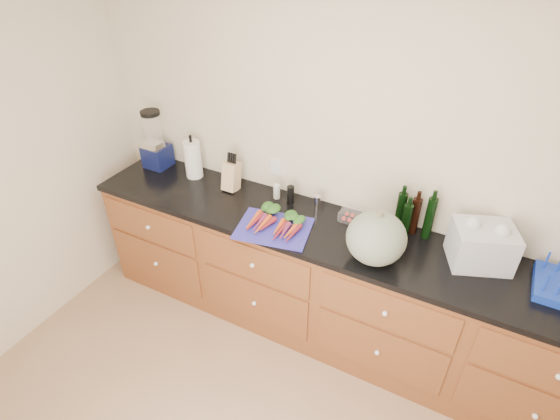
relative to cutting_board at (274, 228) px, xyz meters
The scene contains 15 objects.
wall_back 0.71m from the cutting_board, 52.42° to the left, with size 4.10×0.05×2.60m, color beige.
cabinets 0.64m from the cutting_board, 22.68° to the left, with size 3.60×0.64×0.90m.
countertop 0.41m from the cutting_board, 23.21° to the left, with size 3.64×0.62×0.04m, color black.
cutting_board is the anchor object (origin of this frame).
carrots 0.05m from the cutting_board, 90.00° to the left, with size 0.37×0.28×0.05m.
squash 0.68m from the cutting_board, ahead, with size 0.35×0.35×0.32m, color slate.
blender_appliance 1.29m from the cutting_board, 165.60° to the left, with size 0.19×0.19×0.47m.
paper_towel 0.94m from the cutting_board, 159.92° to the left, with size 0.13×0.13×0.29m, color white.
knife_block 0.61m from the cutting_board, 149.83° to the left, with size 0.11×0.11×0.21m, color tan.
grinder_salt 0.38m from the cutting_board, 115.23° to the left, with size 0.05×0.05×0.11m, color silver.
grinder_pepper 0.35m from the cutting_board, 98.20° to the left, with size 0.05×0.05×0.13m, color black.
canister_chrome 0.38m from the cutting_board, 65.31° to the left, with size 0.05×0.05×0.11m, color white.
tomato_box 0.53m from the cutting_board, 38.81° to the left, with size 0.15×0.12×0.07m, color white.
bottles 0.89m from the cutting_board, 24.91° to the left, with size 0.24×0.12×0.29m.
grocery_bag 1.25m from the cutting_board, 12.96° to the left, with size 0.33×0.27×0.24m, color white, non-canonical shape.
Camera 1 is at (0.72, -0.85, 2.67)m, focal length 28.00 mm.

